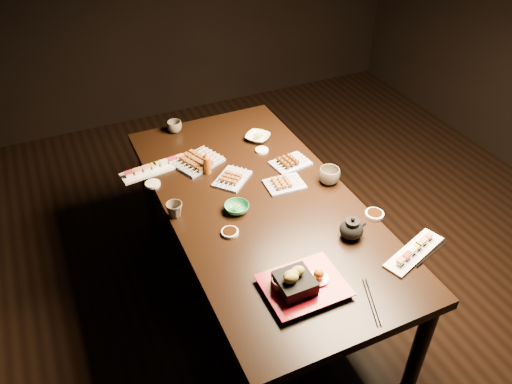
{
  "coord_description": "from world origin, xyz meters",
  "views": [
    {
      "loc": [
        -1.27,
        -1.67,
        2.29
      ],
      "look_at": [
        -0.44,
        0.12,
        0.77
      ],
      "focal_mm": 35.0,
      "sensor_mm": 36.0,
      "label": 1
    }
  ],
  "objects_px": {
    "sushi_platter_near": "(415,250)",
    "teacup_mid_right": "(329,176)",
    "sushi_platter_far": "(155,166)",
    "edamame_bowl_green": "(237,208)",
    "yakitori_plate_left": "(199,159)",
    "tempura_tray": "(304,279)",
    "teacup_far_left": "(175,210)",
    "yakitori_plate_right": "(285,182)",
    "teacup_far_right": "(175,127)",
    "teapot": "(352,227)",
    "teacup_near_left": "(281,285)",
    "dining_table": "(260,255)",
    "condiment_bottle": "(207,162)",
    "edamame_bowl_cream": "(258,137)",
    "yakitori_plate_center": "(232,176)"
  },
  "relations": [
    {
      "from": "teacup_near_left",
      "to": "teapot",
      "type": "relative_size",
      "value": 0.64
    },
    {
      "from": "yakitori_plate_left",
      "to": "condiment_bottle",
      "type": "height_order",
      "value": "condiment_bottle"
    },
    {
      "from": "teapot",
      "to": "teacup_near_left",
      "type": "bearing_deg",
      "value": -157.2
    },
    {
      "from": "teacup_mid_right",
      "to": "teapot",
      "type": "relative_size",
      "value": 0.85
    },
    {
      "from": "yakitori_plate_center",
      "to": "condiment_bottle",
      "type": "relative_size",
      "value": 1.5
    },
    {
      "from": "tempura_tray",
      "to": "teacup_mid_right",
      "type": "bearing_deg",
      "value": 51.14
    },
    {
      "from": "edamame_bowl_green",
      "to": "condiment_bottle",
      "type": "xyz_separation_m",
      "value": [
        -0.02,
        0.36,
        0.05
      ]
    },
    {
      "from": "edamame_bowl_cream",
      "to": "teapot",
      "type": "bearing_deg",
      "value": -87.91
    },
    {
      "from": "sushi_platter_far",
      "to": "teacup_mid_right",
      "type": "xyz_separation_m",
      "value": [
        0.79,
        -0.49,
        0.02
      ]
    },
    {
      "from": "teacup_far_right",
      "to": "teacup_mid_right",
      "type": "bearing_deg",
      "value": -55.28
    },
    {
      "from": "teacup_near_left",
      "to": "teacup_far_left",
      "type": "xyz_separation_m",
      "value": [
        -0.25,
        0.63,
        -0.0
      ]
    },
    {
      "from": "yakitori_plate_center",
      "to": "yakitori_plate_left",
      "type": "bearing_deg",
      "value": 75.43
    },
    {
      "from": "dining_table",
      "to": "teacup_mid_right",
      "type": "distance_m",
      "value": 0.57
    },
    {
      "from": "yakitori_plate_left",
      "to": "teapot",
      "type": "height_order",
      "value": "teapot"
    },
    {
      "from": "yakitori_plate_center",
      "to": "tempura_tray",
      "type": "height_order",
      "value": "tempura_tray"
    },
    {
      "from": "edamame_bowl_green",
      "to": "teacup_mid_right",
      "type": "bearing_deg",
      "value": 1.35
    },
    {
      "from": "edamame_bowl_green",
      "to": "teacup_far_left",
      "type": "distance_m",
      "value": 0.3
    },
    {
      "from": "yakitori_plate_center",
      "to": "tempura_tray",
      "type": "distance_m",
      "value": 0.81
    },
    {
      "from": "yakitori_plate_center",
      "to": "teapot",
      "type": "height_order",
      "value": "teapot"
    },
    {
      "from": "tempura_tray",
      "to": "teacup_far_left",
      "type": "distance_m",
      "value": 0.74
    },
    {
      "from": "yakitori_plate_center",
      "to": "teacup_mid_right",
      "type": "height_order",
      "value": "teacup_mid_right"
    },
    {
      "from": "edamame_bowl_green",
      "to": "condiment_bottle",
      "type": "bearing_deg",
      "value": 92.94
    },
    {
      "from": "edamame_bowl_cream",
      "to": "teacup_far_right",
      "type": "xyz_separation_m",
      "value": [
        -0.41,
        0.29,
        0.02
      ]
    },
    {
      "from": "yakitori_plate_right",
      "to": "edamame_bowl_cream",
      "type": "height_order",
      "value": "yakitori_plate_right"
    },
    {
      "from": "yakitori_plate_right",
      "to": "teacup_far_right",
      "type": "relative_size",
      "value": 2.22
    },
    {
      "from": "teacup_far_right",
      "to": "teapot",
      "type": "relative_size",
      "value": 0.68
    },
    {
      "from": "sushi_platter_far",
      "to": "edamame_bowl_green",
      "type": "height_order",
      "value": "sushi_platter_far"
    },
    {
      "from": "sushi_platter_far",
      "to": "condiment_bottle",
      "type": "relative_size",
      "value": 2.84
    },
    {
      "from": "teacup_mid_right",
      "to": "sushi_platter_near",
      "type": "bearing_deg",
      "value": -83.48
    },
    {
      "from": "sushi_platter_far",
      "to": "teacup_far_left",
      "type": "distance_m",
      "value": 0.41
    },
    {
      "from": "teacup_mid_right",
      "to": "teapot",
      "type": "xyz_separation_m",
      "value": [
        -0.12,
        -0.39,
        0.01
      ]
    },
    {
      "from": "dining_table",
      "to": "sushi_platter_near",
      "type": "distance_m",
      "value": 0.86
    },
    {
      "from": "edamame_bowl_green",
      "to": "teacup_far_right",
      "type": "distance_m",
      "value": 0.84
    },
    {
      "from": "tempura_tray",
      "to": "teacup_far_right",
      "type": "bearing_deg",
      "value": 94.33
    },
    {
      "from": "yakitori_plate_right",
      "to": "tempura_tray",
      "type": "distance_m",
      "value": 0.7
    },
    {
      "from": "sushi_platter_near",
      "to": "teacup_far_left",
      "type": "xyz_separation_m",
      "value": [
        -0.87,
        0.68,
        0.02
      ]
    },
    {
      "from": "sushi_platter_near",
      "to": "teacup_mid_right",
      "type": "distance_m",
      "value": 0.61
    },
    {
      "from": "sushi_platter_near",
      "to": "yakitori_plate_center",
      "type": "xyz_separation_m",
      "value": [
        -0.51,
        0.83,
        0.0
      ]
    },
    {
      "from": "sushi_platter_near",
      "to": "condiment_bottle",
      "type": "bearing_deg",
      "value": 103.67
    },
    {
      "from": "yakitori_plate_center",
      "to": "teapot",
      "type": "distance_m",
      "value": 0.7
    },
    {
      "from": "yakitori_plate_center",
      "to": "yakitori_plate_right",
      "type": "height_order",
      "value": "same"
    },
    {
      "from": "dining_table",
      "to": "edamame_bowl_cream",
      "type": "height_order",
      "value": "edamame_bowl_cream"
    },
    {
      "from": "teacup_near_left",
      "to": "yakitori_plate_right",
      "type": "bearing_deg",
      "value": 61.59
    },
    {
      "from": "dining_table",
      "to": "teacup_mid_right",
      "type": "height_order",
      "value": "teacup_mid_right"
    },
    {
      "from": "sushi_platter_near",
      "to": "edamame_bowl_green",
      "type": "distance_m",
      "value": 0.83
    },
    {
      "from": "tempura_tray",
      "to": "teacup_far_left",
      "type": "height_order",
      "value": "tempura_tray"
    },
    {
      "from": "dining_table",
      "to": "teacup_far_left",
      "type": "bearing_deg",
      "value": 154.64
    },
    {
      "from": "teacup_far_left",
      "to": "yakitori_plate_center",
      "type": "bearing_deg",
      "value": 23.24
    },
    {
      "from": "dining_table",
      "to": "edamame_bowl_cream",
      "type": "distance_m",
      "value": 0.69
    },
    {
      "from": "yakitori_plate_left",
      "to": "tempura_tray",
      "type": "height_order",
      "value": "tempura_tray"
    }
  ]
}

